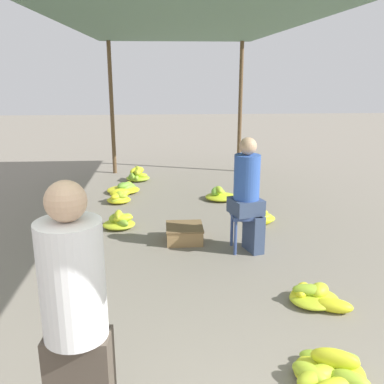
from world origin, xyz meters
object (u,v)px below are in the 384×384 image
object	(u,v)px
banana_pile_right_1	(261,218)
banana_pile_left_0	(120,221)
banana_pile_right_3	(329,371)
banana_pile_right_0	(315,296)
banana_pile_left_3	(125,188)
stool	(245,221)
banana_pile_left_2	(119,197)
vendor_seated	(248,193)
banana_pile_right_2	(220,195)
crate_near	(184,233)
banana_pile_left_1	(137,175)
vendor_foreground	(76,321)

from	to	relation	value
banana_pile_right_1	banana_pile_left_0	bearing A→B (deg)	-177.25
banana_pile_right_3	banana_pile_right_0	bearing A→B (deg)	75.89
banana_pile_left_0	banana_pile_right_0	size ratio (longest dim) A/B	0.82
banana_pile_left_3	banana_pile_right_3	size ratio (longest dim) A/B	1.10
stool	banana_pile_left_0	distance (m)	1.80
banana_pile_left_2	banana_pile_right_1	distance (m)	2.35
banana_pile_left_3	banana_pile_right_1	bearing A→B (deg)	-39.38
banana_pile_right_1	vendor_seated	bearing A→B (deg)	-112.23
banana_pile_left_2	banana_pile_right_2	distance (m)	1.65
banana_pile_right_2	crate_near	bearing A→B (deg)	-110.95
stool	banana_pile_right_3	world-z (taller)	stool
banana_pile_right_1	banana_pile_left_1	bearing A→B (deg)	127.50
vendor_foreground	banana_pile_right_2	bearing A→B (deg)	73.84
banana_pile_left_0	banana_pile_left_3	size ratio (longest dim) A/B	0.77
banana_pile_right_0	banana_pile_right_3	world-z (taller)	banana_pile_right_3
vendor_foreground	banana_pile_right_2	world-z (taller)	vendor_foreground
stool	vendor_seated	xyz separation A→B (m)	(0.02, -0.01, 0.35)
vendor_seated	banana_pile_right_0	bearing A→B (deg)	-72.12
banana_pile_right_3	vendor_seated	bearing A→B (deg)	93.70
vendor_foreground	banana_pile_left_0	bearing A→B (deg)	92.32
stool	banana_pile_right_1	xyz separation A→B (m)	(0.41, 0.95, -0.30)
banana_pile_left_2	vendor_seated	bearing A→B (deg)	-49.73
stool	banana_pile_left_3	world-z (taller)	stool
vendor_seated	crate_near	size ratio (longest dim) A/B	2.96
banana_pile_left_3	crate_near	size ratio (longest dim) A/B	1.34
banana_pile_left_1	banana_pile_right_0	xyz separation A→B (m)	(1.91, -4.67, -0.04)
vendor_seated	banana_pile_left_2	xyz separation A→B (m)	(-1.70, 2.01, -0.61)
banana_pile_right_1	banana_pile_right_2	bearing A→B (deg)	111.15
stool	crate_near	bearing A→B (deg)	155.23
banana_pile_left_0	crate_near	world-z (taller)	banana_pile_left_0
vendor_seated	banana_pile_right_0	world-z (taller)	vendor_seated
stool	crate_near	distance (m)	0.82
banana_pile_left_3	banana_pile_left_0	bearing A→B (deg)	-87.47
vendor_seated	banana_pile_left_3	xyz separation A→B (m)	(-1.67, 2.64, -0.64)
vendor_seated	banana_pile_left_0	world-z (taller)	vendor_seated
banana_pile_left_1	banana_pile_right_0	distance (m)	5.05
stool	crate_near	world-z (taller)	stool
banana_pile_right_3	crate_near	world-z (taller)	banana_pile_right_3
stool	banana_pile_right_1	bearing A→B (deg)	66.60
vendor_seated	banana_pile_left_0	xyz separation A→B (m)	(-1.59, 0.86, -0.62)
banana_pile_right_1	crate_near	world-z (taller)	crate_near
banana_pile_left_0	banana_pile_right_3	world-z (taller)	banana_pile_left_0
banana_pile_left_2	banana_pile_left_3	bearing A→B (deg)	86.53
stool	banana_pile_right_0	distance (m)	1.36
banana_pile_left_0	banana_pile_right_2	distance (m)	1.97
vendor_seated	banana_pile_right_2	xyz separation A→B (m)	(-0.05, 2.10, -0.63)
banana_pile_right_0	stool	bearing A→B (deg)	108.62
vendor_seated	banana_pile_left_1	distance (m)	3.79
vendor_seated	banana_pile_right_1	size ratio (longest dim) A/B	2.30
banana_pile_left_1	banana_pile_right_3	xyz separation A→B (m)	(1.65, -5.69, -0.04)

